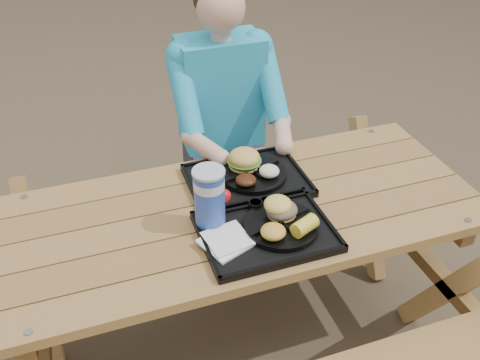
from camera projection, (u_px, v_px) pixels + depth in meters
name	position (u px, v px, depth m)	size (l,w,h in m)	color
ground	(240.00, 339.00, 2.40)	(60.00, 60.00, 0.00)	#999999
picnic_table	(240.00, 280.00, 2.19)	(1.80, 1.49, 0.75)	#999999
tray_near	(266.00, 232.00, 1.85)	(0.45, 0.35, 0.02)	black
tray_far	(247.00, 181.00, 2.10)	(0.45, 0.35, 0.02)	black
plate_near	(281.00, 225.00, 1.85)	(0.26, 0.26, 0.02)	black
plate_far	(253.00, 174.00, 2.10)	(0.26, 0.26, 0.02)	black
napkin_stack	(225.00, 242.00, 1.78)	(0.14, 0.14, 0.02)	white
soda_cup	(210.00, 199.00, 1.81)	(0.10, 0.10, 0.21)	#163BA6
condiment_bbq	(255.00, 205.00, 1.93)	(0.05, 0.05, 0.03)	#300505
condiment_mustard	(266.00, 202.00, 1.95)	(0.04, 0.04, 0.03)	yellow
sandwich	(282.00, 203.00, 1.85)	(0.10, 0.10, 0.11)	#F6CC56
mac_cheese	(273.00, 232.00, 1.77)	(0.09, 0.09, 0.04)	gold
corn_cob	(305.00, 226.00, 1.79)	(0.09, 0.09, 0.05)	yellow
cutlery_far	(203.00, 185.00, 2.05)	(0.03, 0.15, 0.01)	black
burger	(244.00, 154.00, 2.10)	(0.13, 0.13, 0.11)	#EAB752
baked_beans	(246.00, 180.00, 2.02)	(0.08, 0.08, 0.04)	#451E0D
potato_salad	(269.00, 171.00, 2.06)	(0.08, 0.08, 0.04)	white
diner	(223.00, 136.00, 2.61)	(0.48, 0.84, 1.28)	#1DCBCA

